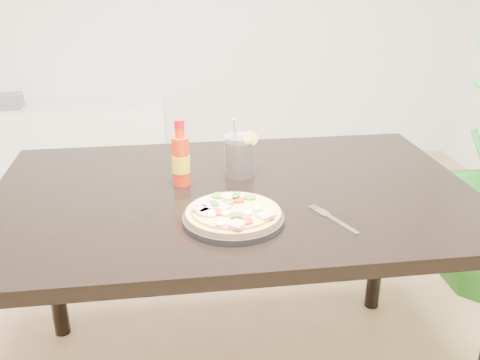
{
  "coord_description": "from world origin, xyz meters",
  "views": [
    {
      "loc": [
        -0.08,
        -1.39,
        1.38
      ],
      "look_at": [
        0.1,
        -0.09,
        0.83
      ],
      "focal_mm": 40.0,
      "sensor_mm": 36.0,
      "label": 1
    }
  ],
  "objects": [
    {
      "name": "hot_sauce_bottle",
      "position": [
        -0.05,
        0.09,
        0.83
      ],
      "size": [
        0.07,
        0.07,
        0.2
      ],
      "rotation": [
        0.0,
        0.0,
        0.39
      ],
      "color": "red",
      "rests_on": "dining_table"
    },
    {
      "name": "cd_stack",
      "position": [
        -1.05,
        2.05,
        0.55
      ],
      "size": [
        0.14,
        0.12,
        0.09
      ],
      "color": "slate",
      "rests_on": "media_console"
    },
    {
      "name": "plate",
      "position": [
        0.08,
        -0.17,
        0.76
      ],
      "size": [
        0.26,
        0.26,
        0.02
      ],
      "primitive_type": "cylinder",
      "color": "black",
      "rests_on": "dining_table"
    },
    {
      "name": "dining_table",
      "position": [
        0.1,
        0.03,
        0.67
      ],
      "size": [
        1.4,
        0.9,
        0.75
      ],
      "color": "black",
      "rests_on": "ground"
    },
    {
      "name": "pizza",
      "position": [
        0.07,
        -0.18,
        0.78
      ],
      "size": [
        0.24,
        0.24,
        0.03
      ],
      "color": "tan",
      "rests_on": "plate"
    },
    {
      "name": "media_console",
      "position": [
        -0.8,
        2.07,
        0.25
      ],
      "size": [
        1.4,
        0.34,
        0.5
      ],
      "primitive_type": "cube",
      "color": "white",
      "rests_on": "ground"
    },
    {
      "name": "cola_cup",
      "position": [
        0.14,
        0.14,
        0.81
      ],
      "size": [
        0.1,
        0.1,
        0.19
      ],
      "rotation": [
        0.0,
        0.0,
        -0.07
      ],
      "color": "black",
      "rests_on": "dining_table"
    },
    {
      "name": "fork",
      "position": [
        0.33,
        -0.2,
        0.75
      ],
      "size": [
        0.09,
        0.18,
        0.0
      ],
      "rotation": [
        0.0,
        0.0,
        0.39
      ],
      "color": "silver",
      "rests_on": "dining_table"
    }
  ]
}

